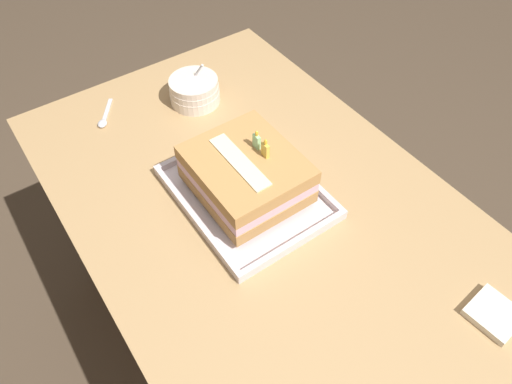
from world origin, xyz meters
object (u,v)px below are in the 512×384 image
Objects in this scene: serving_spoon_by_bowls at (104,120)px; napkin_pile at (494,314)px; birthday_cake at (246,174)px; bowl_stack at (194,91)px; foil_tray at (247,193)px.

serving_spoon_by_bowls is 1.14× the size of napkin_pile.
birthday_cake is 1.78× the size of bowl_stack.
napkin_pile is (0.49, 0.20, -0.06)m from birthday_cake.
birthday_cake is 0.35m from bowl_stack.
birthday_cake is 2.22× the size of serving_spoon_by_bowls.
serving_spoon_by_bowls is (-0.41, -0.16, -0.00)m from foil_tray.
foil_tray is 0.06m from birthday_cake.
bowl_stack is at bearing -171.09° from napkin_pile.
bowl_stack is 0.84m from napkin_pile.
bowl_stack reaches higher than napkin_pile.
foil_tray is 1.50× the size of birthday_cake.
bowl_stack is 1.24× the size of serving_spoon_by_bowls.
napkin_pile is (0.89, 0.36, 0.00)m from serving_spoon_by_bowls.
birthday_cake is at bearing 21.24° from serving_spoon_by_bowls.
birthday_cake is 2.53× the size of napkin_pile.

